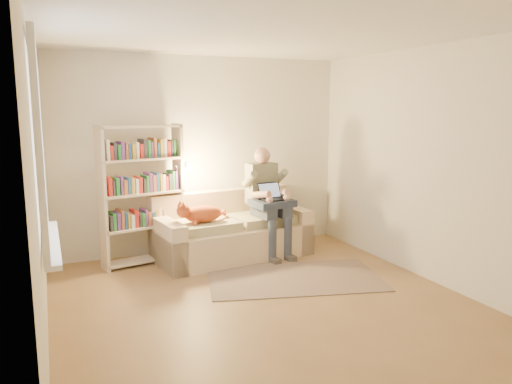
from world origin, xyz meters
name	(u,v)px	position (x,y,z in m)	size (l,w,h in m)	color
floor	(269,307)	(0.00, 0.00, 0.00)	(4.50, 4.50, 0.00)	brown
ceiling	(270,31)	(0.00, 0.00, 2.60)	(4.00, 4.50, 0.02)	white
wall_left	(37,189)	(-2.00, 0.00, 1.30)	(0.02, 4.50, 2.60)	silver
wall_right	(436,166)	(2.00, 0.00, 1.30)	(0.02, 4.50, 2.60)	silver
wall_back	(200,155)	(0.00, 2.25, 1.30)	(4.00, 0.02, 2.60)	silver
wall_front	(447,229)	(0.00, -2.25, 1.30)	(4.00, 0.02, 2.60)	silver
window	(43,176)	(-1.95, 0.20, 1.38)	(0.12, 1.52, 1.69)	white
sofa	(231,233)	(0.25, 1.74, 0.30)	(2.06, 1.11, 0.84)	beige
person	(267,195)	(0.71, 1.64, 0.80)	(0.45, 0.66, 1.41)	gray
cat	(201,214)	(-0.21, 1.56, 0.65)	(0.70, 0.31, 0.26)	#D85D2A
blanket	(271,203)	(0.72, 1.51, 0.72)	(0.51, 0.42, 0.09)	#293248
laptop	(271,195)	(0.71, 1.52, 0.82)	(0.35, 0.32, 0.27)	black
bookshelf	(142,188)	(-0.85, 1.90, 0.96)	(1.18, 0.47, 1.73)	beige
rug	(294,278)	(0.61, 0.64, 0.01)	(1.94, 1.15, 0.01)	#7C665A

